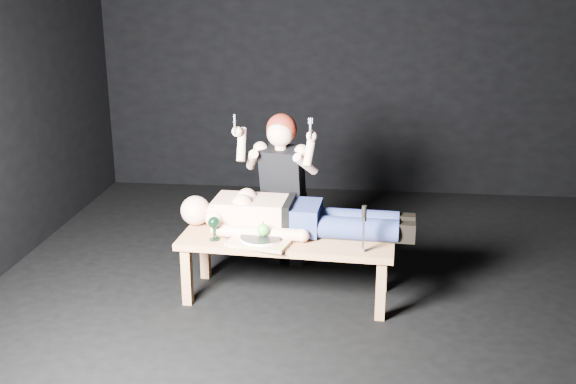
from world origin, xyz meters
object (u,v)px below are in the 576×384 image
object	(u,v)px
serving_tray	(260,241)
carving_knife	(364,229)
kneeling_woman	(285,188)
lying_man	(296,213)
goblet	(214,228)
table	(287,267)

from	to	relation	value
serving_tray	carving_knife	bearing A→B (deg)	-6.74
kneeling_woman	serving_tray	distance (m)	0.70
serving_tray	kneeling_woman	bearing A→B (deg)	82.66
kneeling_woman	serving_tray	world-z (taller)	kneeling_woman
lying_man	goblet	distance (m)	0.58
table	serving_tray	xyz separation A→B (m)	(-0.16, -0.13, 0.24)
table	serving_tray	world-z (taller)	serving_tray
lying_man	table	bearing A→B (deg)	-111.92
carving_knife	goblet	bearing A→B (deg)	177.75
goblet	carving_knife	xyz separation A→B (m)	(0.99, -0.10, 0.07)
table	lying_man	bearing A→B (deg)	68.08
lying_man	serving_tray	size ratio (longest dim) A/B	3.69
kneeling_woman	goblet	size ratio (longest dim) A/B	7.55
lying_man	carving_knife	world-z (taller)	carving_knife
table	kneeling_woman	distance (m)	0.68
kneeling_woman	table	bearing A→B (deg)	-72.52
goblet	carving_knife	bearing A→B (deg)	-5.55
goblet	kneeling_woman	bearing A→B (deg)	58.82
table	goblet	xyz separation A→B (m)	(-0.48, -0.12, 0.31)
lying_man	carving_knife	distance (m)	0.56
table	kneeling_woman	bearing A→B (deg)	101.16
carving_knife	table	bearing A→B (deg)	160.81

